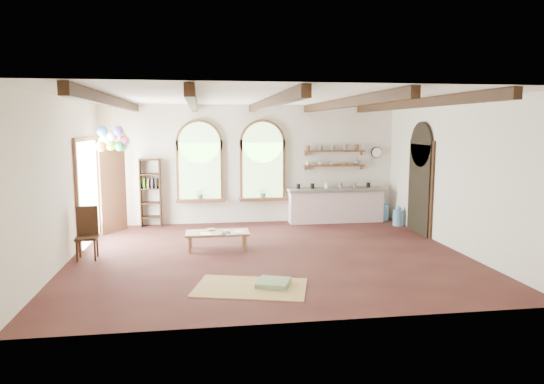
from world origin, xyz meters
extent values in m
plane|color=#4C251F|center=(0.00, 0.00, 0.00)|extent=(8.00, 8.00, 0.00)
cube|color=brown|center=(-1.40, 3.44, 1.45)|extent=(1.24, 0.08, 1.64)
cylinder|color=brown|center=(-1.40, 3.44, 2.20)|extent=(1.24, 0.08, 1.24)
cube|color=#7BAE68|center=(-1.40, 3.40, 1.45)|extent=(1.10, 0.04, 1.50)
cube|color=brown|center=(-1.40, 3.35, 0.66)|extent=(1.30, 0.28, 0.08)
cube|color=brown|center=(0.30, 3.44, 1.45)|extent=(1.24, 0.08, 1.64)
cylinder|color=brown|center=(0.30, 3.44, 2.20)|extent=(1.24, 0.08, 1.24)
cube|color=#7BAE68|center=(0.30, 3.40, 1.45)|extent=(1.10, 0.04, 1.50)
cube|color=brown|center=(0.30, 3.35, 0.66)|extent=(1.30, 0.28, 0.08)
cube|color=brown|center=(-3.95, 1.80, 1.15)|extent=(0.10, 1.90, 2.50)
cube|color=black|center=(3.95, 1.50, 1.10)|extent=(0.10, 1.30, 2.40)
cube|color=silver|center=(2.30, 3.20, 0.43)|extent=(2.60, 0.55, 0.86)
cube|color=gray|center=(2.30, 3.20, 0.90)|extent=(2.68, 0.62, 0.08)
cube|color=brown|center=(2.30, 3.38, 1.55)|extent=(1.70, 0.24, 0.04)
cube|color=brown|center=(2.30, 3.38, 1.95)|extent=(1.70, 0.24, 0.04)
cylinder|color=black|center=(3.55, 3.45, 1.90)|extent=(0.32, 0.04, 0.32)
cube|color=#361C11|center=(-2.95, 3.32, 0.90)|extent=(0.03, 0.32, 1.80)
cube|color=#361C11|center=(-2.45, 3.32, 0.90)|extent=(0.03, 0.32, 1.80)
cube|color=#A87B4D|center=(-1.05, 0.60, 0.36)|extent=(1.36, 0.64, 0.05)
cube|color=#A87B4D|center=(-1.63, 0.39, 0.17)|extent=(0.06, 0.06, 0.34)
cube|color=#A87B4D|center=(-0.47, 0.37, 0.17)|extent=(0.06, 0.06, 0.34)
cube|color=#A87B4D|center=(-1.63, 0.83, 0.17)|extent=(0.06, 0.06, 0.34)
cube|color=#A87B4D|center=(-0.47, 0.81, 0.17)|extent=(0.06, 0.06, 0.34)
cube|color=#361C11|center=(-3.65, 0.20, 0.44)|extent=(0.44, 0.44, 0.05)
cube|color=#361C11|center=(-3.66, 0.39, 0.74)|extent=(0.42, 0.07, 0.61)
cube|color=tan|center=(-0.60, -2.00, 0.01)|extent=(2.04, 1.56, 0.02)
cube|color=gray|center=(-0.21, -1.94, 0.04)|extent=(0.67, 0.67, 0.09)
cylinder|color=#568EB8|center=(3.70, 3.20, 0.22)|extent=(0.30, 0.30, 0.44)
sphere|color=#568EB8|center=(3.70, 3.20, 0.49)|extent=(0.16, 0.16, 0.16)
cylinder|color=#568EB8|center=(3.82, 2.43, 0.21)|extent=(0.28, 0.28, 0.42)
sphere|color=#568EB8|center=(3.82, 2.43, 0.46)|extent=(0.15, 0.15, 0.15)
cylinder|color=white|center=(-3.40, 2.30, 2.78)|extent=(0.01, 0.01, 0.85)
sphere|color=green|center=(-3.23, 2.35, 2.17)|extent=(0.24, 0.24, 0.24)
sphere|color=#DC4990|center=(-3.20, 2.47, 2.29)|extent=(0.24, 0.24, 0.24)
sphere|color=#C3FF35|center=(-3.27, 2.61, 2.41)|extent=(0.24, 0.24, 0.24)
sphere|color=white|center=(-3.41, 2.48, 2.53)|extent=(0.24, 0.24, 0.24)
sphere|color=yellow|center=(-3.52, 2.53, 2.17)|extent=(0.24, 0.24, 0.24)
sphere|color=#A1CB57|center=(-3.67, 2.50, 2.29)|extent=(0.24, 0.24, 0.24)
sphere|color=#BC5885|center=(-3.58, 2.33, 2.41)|extent=(0.24, 0.24, 0.24)
sphere|color=#2E75C6|center=(-3.65, 2.23, 2.53)|extent=(0.24, 0.24, 0.24)
sphere|color=#C77D2C|center=(-3.66, 2.08, 2.17)|extent=(0.24, 0.24, 0.24)
sphere|color=#71C545|center=(-3.47, 2.13, 2.29)|extent=(0.24, 0.24, 0.24)
sphere|color=#F6B5CE|center=(-3.39, 2.04, 2.41)|extent=(0.24, 0.24, 0.24)
sphere|color=#6B4EB7|center=(-3.24, 2.00, 2.53)|extent=(0.24, 0.24, 0.24)
sphere|color=green|center=(-3.25, 2.19, 2.17)|extent=(0.24, 0.24, 0.24)
sphere|color=#DC4990|center=(-3.14, 2.25, 2.29)|extent=(0.24, 0.24, 0.24)
imported|color=olive|center=(-1.26, 0.80, 0.40)|extent=(0.21, 0.27, 0.02)
cube|color=black|center=(-0.87, 0.46, 0.39)|extent=(0.19, 0.27, 0.01)
imported|color=#598C4C|center=(-1.40, 3.32, 0.85)|extent=(0.27, 0.23, 0.30)
imported|color=#598C4C|center=(0.30, 3.32, 0.85)|extent=(0.27, 0.23, 0.30)
imported|color=white|center=(1.55, 3.38, 1.62)|extent=(0.12, 0.10, 0.10)
imported|color=beige|center=(1.90, 3.38, 1.62)|extent=(0.10, 0.10, 0.09)
imported|color=beige|center=(2.25, 3.38, 1.60)|extent=(0.22, 0.22, 0.05)
imported|color=#8C664C|center=(2.60, 3.38, 1.60)|extent=(0.20, 0.20, 0.06)
imported|color=slate|center=(2.95, 3.38, 1.67)|extent=(0.18, 0.18, 0.19)
camera|label=1|loc=(-1.38, -9.66, 2.65)|focal=32.00mm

